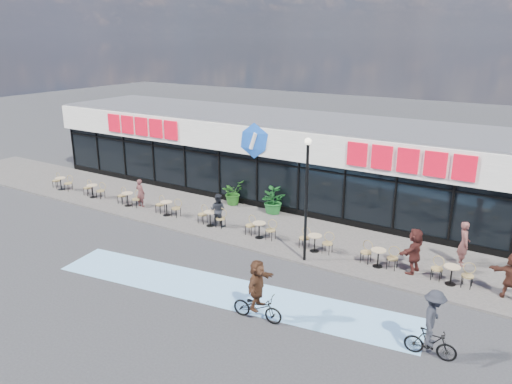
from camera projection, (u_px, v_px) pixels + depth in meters
ground at (172, 253)px, 21.64m from camera, size 120.00×120.00×0.00m
sidewalk at (231, 221)px, 25.25m from camera, size 44.00×5.00×0.10m
bike_lane at (227, 292)px, 18.39m from camera, size 14.17×4.13×0.01m
building at (284, 156)px, 28.95m from camera, size 30.60×6.57×4.75m
lamp_post at (307, 190)px, 19.86m from camera, size 0.28×0.28×5.17m
bistro_set_0 at (62, 182)px, 30.15m from camera, size 1.54×0.62×0.90m
bistro_set_1 at (94, 189)px, 28.72m from camera, size 1.54×0.62×0.90m
bistro_set_2 at (129, 197)px, 27.29m from camera, size 1.54×0.62×0.90m
bistro_set_3 at (168, 206)px, 25.85m from camera, size 1.54×0.62×0.90m
bistro_set_4 at (211, 216)px, 24.42m from camera, size 1.54×0.62×0.90m
bistro_set_5 at (260, 228)px, 22.99m from camera, size 1.54×0.62×0.90m
bistro_set_6 at (316, 241)px, 21.56m from camera, size 1.54×0.62×0.90m
bistro_set_7 at (379, 255)px, 20.13m from camera, size 1.54×0.62×0.90m
bistro_set_8 at (452, 272)px, 18.69m from camera, size 1.54×0.62×0.90m
potted_plant_left at (233, 192)px, 27.41m from camera, size 1.14×1.29×1.36m
potted_plant_mid at (273, 201)px, 25.98m from camera, size 1.27×1.12×1.36m
potted_plant_right at (271, 201)px, 26.09m from camera, size 1.51×1.53×1.28m
patron_left at (140, 193)px, 27.01m from camera, size 0.57×0.39×1.54m
patron_right at (218, 210)px, 24.26m from camera, size 0.91×0.77×1.64m
pedestrian_a at (414, 251)px, 19.44m from camera, size 0.82×1.77×1.84m
pedestrian_b at (464, 244)px, 20.06m from camera, size 0.67×0.80×1.87m
cyclist_a at (257, 294)px, 16.33m from camera, size 1.82×1.63×2.16m
cyclist_b at (432, 326)px, 14.38m from camera, size 1.54×1.16×2.17m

